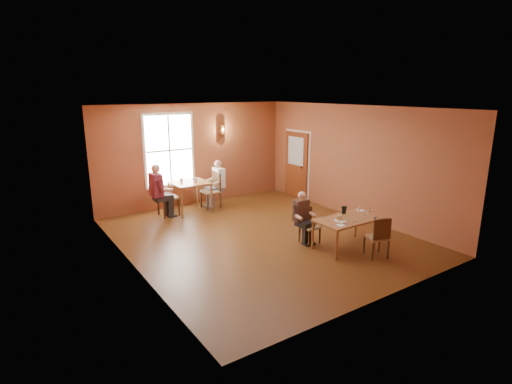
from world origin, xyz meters
TOP-DOWN VIEW (x-y plane):
  - ground at (0.00, 0.00)m, footprint 6.00×7.00m
  - wall_back at (0.00, 3.50)m, footprint 6.00×0.04m
  - wall_front at (0.00, -3.50)m, footprint 6.00×0.04m
  - wall_left at (-3.00, 0.00)m, footprint 0.04×7.00m
  - wall_right at (3.00, 0.00)m, footprint 0.04×7.00m
  - ceiling at (0.00, 0.00)m, footprint 6.00×7.00m
  - window at (-0.80, 3.45)m, footprint 1.36×0.10m
  - door at (2.94, 2.30)m, footprint 0.12×1.04m
  - wall_sconce at (0.90, 3.40)m, footprint 0.16×0.16m
  - main_table at (1.19, -1.60)m, footprint 1.42×0.80m
  - chair_diner_main at (0.69, -0.95)m, footprint 0.36×0.36m
  - diner_main at (0.69, -0.98)m, footprint 0.45×0.45m
  - chair_empty at (1.35, -2.28)m, footprint 0.49×0.49m
  - plate_food at (0.92, -1.64)m, footprint 0.30×0.30m
  - sandwich at (0.97, -1.55)m, footprint 0.09×0.09m
  - goblet_a at (1.67, -1.47)m, footprint 0.07×0.07m
  - goblet_b at (1.81, -1.68)m, footprint 0.08×0.08m
  - goblet_c at (1.52, -1.79)m, footprint 0.07×0.07m
  - menu_stand at (1.38, -1.30)m, footprint 0.11×0.06m
  - knife at (1.17, -1.83)m, footprint 0.19×0.04m
  - napkin at (0.75, -1.82)m, footprint 0.18×0.18m
  - side_plate at (1.86, -1.36)m, footprint 0.20×0.20m
  - sunglasses at (1.73, -1.90)m, footprint 0.12×0.08m
  - second_table at (-0.52, 2.79)m, footprint 0.98×0.98m
  - chair_diner_white at (0.13, 2.79)m, footprint 0.47×0.47m
  - diner_white at (0.16, 2.79)m, footprint 0.53×0.53m
  - chair_diner_maroon at (-1.17, 2.79)m, footprint 0.47×0.47m
  - diner_maroon at (-1.20, 2.79)m, footprint 0.57×0.57m
  - cup_a at (-0.38, 2.71)m, footprint 0.18×0.18m
  - cup_b at (-0.70, 2.93)m, footprint 0.14×0.14m

SIDE VIEW (x-z plane):
  - ground at x=0.00m, z-range -0.01..0.01m
  - main_table at x=1.19m, z-range 0.00..0.67m
  - chair_diner_main at x=0.69m, z-range 0.00..0.81m
  - second_table at x=-0.52m, z-range 0.00..0.86m
  - chair_empty at x=1.35m, z-range 0.00..0.88m
  - chair_diner_white at x=0.13m, z-range 0.00..1.05m
  - chair_diner_maroon at x=-1.17m, z-range 0.00..1.07m
  - diner_main at x=0.69m, z-range 0.00..1.13m
  - diner_white at x=0.16m, z-range 0.00..1.33m
  - knife at x=1.17m, z-range 0.67..0.67m
  - napkin at x=0.75m, z-range 0.67..0.67m
  - side_plate at x=1.86m, z-range 0.67..0.68m
  - sunglasses at x=1.73m, z-range 0.67..0.68m
  - plate_food at x=0.92m, z-range 0.67..0.70m
  - sandwich at x=0.97m, z-range 0.67..0.76m
  - diner_maroon at x=-1.20m, z-range 0.00..1.44m
  - goblet_b at x=1.81m, z-range 0.67..0.83m
  - goblet_c at x=1.52m, z-range 0.67..0.84m
  - goblet_a at x=1.67m, z-range 0.67..0.84m
  - menu_stand at x=1.38m, z-range 0.67..0.85m
  - cup_b at x=-0.70m, z-range 0.86..0.96m
  - cup_a at x=-0.38m, z-range 0.86..0.97m
  - door at x=2.94m, z-range 0.00..2.10m
  - wall_back at x=0.00m, z-range 0.00..3.00m
  - wall_front at x=0.00m, z-range 0.00..3.00m
  - wall_left at x=-3.00m, z-range 0.00..3.00m
  - wall_right at x=3.00m, z-range 0.00..3.00m
  - window at x=-0.80m, z-range 0.72..2.68m
  - wall_sconce at x=0.90m, z-range 2.06..2.34m
  - ceiling at x=0.00m, z-range 2.98..3.02m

